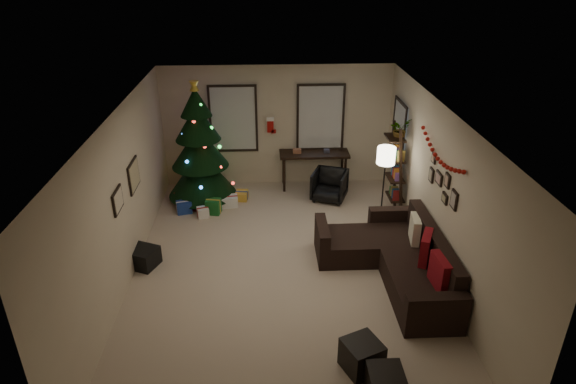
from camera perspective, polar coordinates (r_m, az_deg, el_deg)
The scene contains 29 objects.
floor at distance 8.46m, azimuth -0.48°, elevation -8.83°, with size 7.00×7.00×0.00m, color tan.
ceiling at distance 7.27m, azimuth -0.56°, elevation 8.93°, with size 7.00×7.00×0.00m, color white.
wall_back at distance 11.01m, azimuth -1.26°, elevation 7.55°, with size 5.00×5.00×0.00m, color #C6B497.
wall_front at distance 4.90m, azimuth 1.23°, elevation -19.26°, with size 5.00×5.00×0.00m, color #C6B497.
wall_left at distance 8.08m, azimuth -18.53°, elevation -0.98°, with size 7.00×7.00×0.00m, color #C6B497.
wall_right at distance 8.24m, azimuth 17.12°, elevation -0.22°, with size 7.00×7.00×0.00m, color #C6B497.
window_back_left at distance 10.94m, azimuth -6.30°, elevation 8.38°, with size 1.05×0.06×1.50m.
window_back_right at distance 10.98m, azimuth 3.75°, elevation 8.56°, with size 1.05×0.06×1.50m.
window_right_wall at distance 10.42m, azimuth 12.68°, elevation 6.71°, with size 0.06×0.90×1.30m.
christmas_tree at distance 10.42m, azimuth -10.14°, elevation 4.60°, with size 1.43×1.43×2.66m.
presents at distance 10.42m, azimuth -9.06°, elevation -1.21°, with size 1.50×1.01×0.30m.
sofa at distance 8.39m, azimuth 12.36°, elevation -7.54°, with size 1.88×2.73×0.87m.
pillow_red_a at distance 7.58m, azimuth 17.02°, elevation -8.89°, with size 0.13×0.50×0.50m, color maroon.
pillow_red_b at distance 8.10m, azimuth 15.55°, elevation -6.23°, with size 0.13×0.49×0.49m, color maroon.
pillow_cream at distance 8.60m, azimuth 14.38°, elevation -4.17°, with size 0.13×0.45×0.45m, color beige.
ottoman_near at distance 6.68m, azimuth 8.49°, elevation -18.14°, with size 0.44×0.44×0.42m, color black.
ottoman_far at distance 6.42m, azimuth 11.09°, elevation -20.85°, with size 0.42×0.42×0.40m, color black.
desk at distance 11.01m, azimuth 3.03°, elevation 4.08°, with size 1.53×0.55×0.82m.
desk_chair at distance 10.61m, azimuth 4.79°, elevation 0.77°, with size 0.63×0.59×0.65m, color black.
bookshelf at distance 9.98m, azimuth 12.36°, elevation 2.27°, with size 0.30×0.56×1.89m.
potted_plant at distance 9.72m, azimuth 12.78°, elevation 7.40°, with size 0.49×0.42×0.54m, color #4C4C4C.
floor_lamp at distance 9.34m, azimuth 11.17°, elevation 3.54°, with size 0.34×0.34×1.60m.
art_map at distance 8.68m, azimuth -17.33°, elevation 1.84°, with size 0.04×0.60×0.50m.
art_abstract at distance 7.78m, azimuth -19.01°, elevation -0.92°, with size 0.04×0.45×0.35m.
gallery at distance 8.08m, azimuth 17.35°, elevation 0.96°, with size 0.03×1.25×0.54m.
garland at distance 8.08m, azimuth 17.11°, elevation 4.26°, with size 0.08×1.90×0.30m, color #A5140C, non-canonical shape.
stocking_left at distance 10.86m, azimuth -2.00°, elevation 7.73°, with size 0.20×0.05×0.36m.
stocking_right at distance 11.07m, azimuth -0.30°, elevation 8.05°, with size 0.20×0.05×0.36m.
storage_bin at distance 8.86m, azimuth -16.84°, elevation -7.08°, with size 0.65×0.43×0.32m, color black.
Camera 1 is at (-0.27, -6.94, 4.83)m, focal length 30.91 mm.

